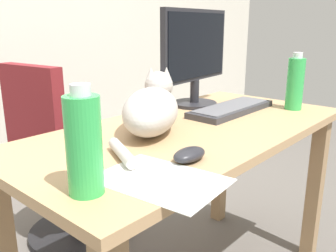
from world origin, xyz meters
TOP-DOWN VIEW (x-y plane):
  - desk at (0.00, 0.00)m, footprint 1.31×0.64m
  - office_chair at (-0.10, 0.70)m, footprint 0.48×0.48m
  - monitor at (0.29, 0.21)m, footprint 0.48×0.20m
  - keyboard at (0.29, 0.02)m, footprint 0.44×0.15m
  - cat at (-0.13, 0.07)m, footprint 0.52×0.39m
  - computer_mouse at (-0.27, -0.20)m, footprint 0.11×0.06m
  - paper_sheet at (-0.41, -0.23)m, footprint 0.24×0.32m
  - water_bottle at (0.51, -0.15)m, footprint 0.07×0.07m
  - spray_bottle at (-0.56, -0.15)m, footprint 0.08×0.08m

SIDE VIEW (x-z plane):
  - office_chair at x=-0.10m, z-range -0.06..0.84m
  - desk at x=0.00m, z-range 0.24..0.96m
  - paper_sheet at x=-0.41m, z-range 0.72..0.72m
  - keyboard at x=0.29m, z-range 0.72..0.75m
  - computer_mouse at x=-0.27m, z-range 0.72..0.76m
  - cat at x=-0.13m, z-range 0.70..0.90m
  - spray_bottle at x=-0.56m, z-range 0.71..0.95m
  - water_bottle at x=0.51m, z-range 0.71..0.95m
  - monitor at x=0.29m, z-range 0.74..1.15m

